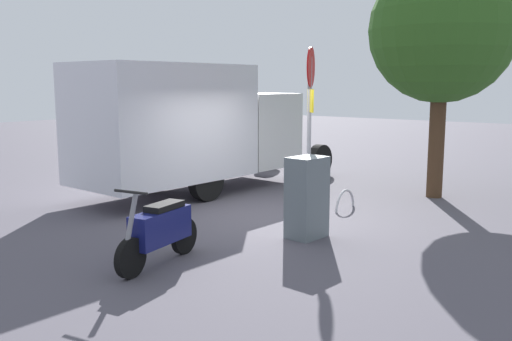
% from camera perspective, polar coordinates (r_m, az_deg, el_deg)
% --- Properties ---
extents(ground_plane, '(60.00, 60.00, 0.00)m').
position_cam_1_polar(ground_plane, '(11.23, 0.86, -4.61)').
color(ground_plane, '#4E4A54').
extents(box_truck_near, '(7.45, 2.52, 3.04)m').
position_cam_1_polar(box_truck_near, '(13.48, -6.41, 4.72)').
color(box_truck_near, black).
rests_on(box_truck_near, ground).
extents(motorcycle, '(1.80, 0.64, 1.20)m').
position_cam_1_polar(motorcycle, '(8.28, -9.71, -5.94)').
color(motorcycle, black).
rests_on(motorcycle, ground).
extents(stop_sign, '(0.71, 0.33, 3.30)m').
position_cam_1_polar(stop_sign, '(10.90, 5.50, 6.66)').
color(stop_sign, '#9E9EA3').
rests_on(stop_sign, ground).
extents(street_tree, '(3.24, 3.24, 5.40)m').
position_cam_1_polar(street_tree, '(13.49, 18.37, 13.29)').
color(street_tree, '#47301E').
rests_on(street_tree, ground).
extents(utility_cabinet, '(0.70, 0.53, 1.39)m').
position_cam_1_polar(utility_cabinet, '(9.58, 5.19, -2.74)').
color(utility_cabinet, slate).
rests_on(utility_cabinet, ground).
extents(bike_rack_hoop, '(0.85, 0.10, 0.85)m').
position_cam_1_polar(bike_rack_hoop, '(11.96, 9.01, -3.89)').
color(bike_rack_hoop, '#B7B7BC').
rests_on(bike_rack_hoop, ground).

